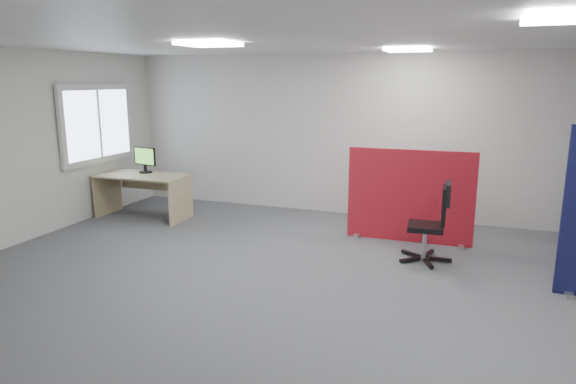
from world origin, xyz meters
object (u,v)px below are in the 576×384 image
(red_divider, at_px, (410,197))
(office_chair, at_px, (435,218))
(second_desk, at_px, (144,185))
(monitor_second, at_px, (145,159))

(red_divider, height_order, office_chair, red_divider)
(second_desk, bearing_deg, monitor_second, 111.59)
(monitor_second, xyz_separation_m, office_chair, (4.79, -0.73, -0.39))
(monitor_second, height_order, office_chair, monitor_second)
(red_divider, bearing_deg, office_chair, -62.18)
(office_chair, bearing_deg, monitor_second, 167.10)
(second_desk, bearing_deg, red_divider, 2.02)
(monitor_second, relative_size, office_chair, 0.47)
(second_desk, height_order, monitor_second, monitor_second)
(red_divider, xyz_separation_m, office_chair, (0.40, -0.75, -0.08))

